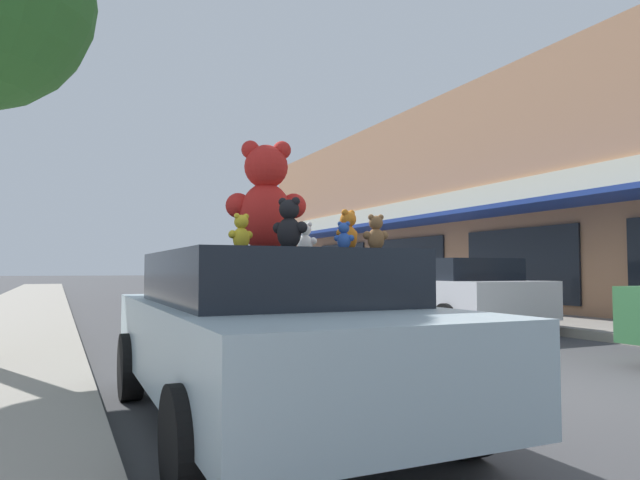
{
  "coord_description": "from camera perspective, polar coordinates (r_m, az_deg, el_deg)",
  "views": [
    {
      "loc": [
        -4.57,
        -4.54,
        1.27
      ],
      "look_at": [
        -1.43,
        2.26,
        1.66
      ],
      "focal_mm": 32.0,
      "sensor_mm": 36.0,
      "label": 1
    }
  ],
  "objects": [
    {
      "name": "teddy_bear_white",
      "position": [
        5.66,
        -1.51,
        0.11
      ],
      "size": [
        0.23,
        0.21,
        0.33
      ],
      "rotation": [
        0.0,
        0.0,
        2.46
      ],
      "color": "white",
      "rests_on": "plush_art_car"
    },
    {
      "name": "teddy_bear_orange",
      "position": [
        4.53,
        2.82,
        0.91
      ],
      "size": [
        0.25,
        0.19,
        0.33
      ],
      "rotation": [
        0.0,
        0.0,
        3.61
      ],
      "color": "orange",
      "rests_on": "plush_art_car"
    },
    {
      "name": "ground_plane",
      "position": [
        6.57,
        20.62,
        -13.96
      ],
      "size": [
        260.0,
        260.0,
        0.0
      ],
      "primitive_type": "plane",
      "color": "#424244"
    },
    {
      "name": "teddy_bear_blue",
      "position": [
        4.29,
        2.4,
        0.38
      ],
      "size": [
        0.15,
        0.14,
        0.22
      ],
      "rotation": [
        0.0,
        0.0,
        2.47
      ],
      "color": "blue",
      "rests_on": "plush_art_car"
    },
    {
      "name": "teddy_bear_brown",
      "position": [
        4.4,
        5.61,
        0.71
      ],
      "size": [
        0.21,
        0.14,
        0.28
      ],
      "rotation": [
        0.0,
        0.0,
        2.93
      ],
      "color": "olive",
      "rests_on": "plush_art_car"
    },
    {
      "name": "teddy_bear_black",
      "position": [
        4.16,
        -3.09,
        1.58
      ],
      "size": [
        0.25,
        0.26,
        0.38
      ],
      "rotation": [
        0.0,
        0.0,
        2.29
      ],
      "color": "black",
      "rests_on": "plush_art_car"
    },
    {
      "name": "teddy_bear_yellow",
      "position": [
        4.3,
        -7.89,
        0.77
      ],
      "size": [
        0.21,
        0.14,
        0.27
      ],
      "rotation": [
        0.0,
        0.0,
        3.34
      ],
      "color": "yellow",
      "rests_on": "plush_art_car"
    },
    {
      "name": "plush_art_car",
      "position": [
        4.83,
        -5.33,
        -8.96
      ],
      "size": [
        2.1,
        4.4,
        1.42
      ],
      "rotation": [
        0.0,
        0.0,
        -0.01
      ],
      "color": "#ADC6D1",
      "rests_on": "ground_plane"
    },
    {
      "name": "parked_car_far_center",
      "position": [
        12.67,
        12.28,
        -4.95
      ],
      "size": [
        2.2,
        4.55,
        1.5
      ],
      "color": "silver",
      "rests_on": "ground_plane"
    },
    {
      "name": "teddy_bear_teal",
      "position": [
        5.29,
        -3.61,
        -0.23
      ],
      "size": [
        0.16,
        0.14,
        0.22
      ],
      "rotation": [
        0.0,
        0.0,
        2.56
      ],
      "color": "teal",
      "rests_on": "plush_art_car"
    },
    {
      "name": "teddy_bear_giant",
      "position": [
        4.81,
        -5.42,
        4.17
      ],
      "size": [
        0.71,
        0.51,
        0.94
      ],
      "rotation": [
        0.0,
        0.0,
        2.78
      ],
      "color": "red",
      "rests_on": "plush_art_car"
    }
  ]
}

